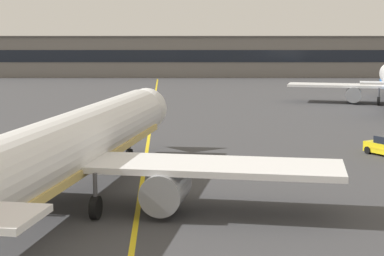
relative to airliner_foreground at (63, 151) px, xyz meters
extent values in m
cube|color=yellow|center=(3.61, 18.01, -3.37)|extent=(8.04, 179.85, 0.01)
cylinder|color=white|center=(0.02, 0.14, 0.13)|extent=(9.81, 36.13, 3.80)
cone|color=white|center=(3.27, 19.17, 0.13)|extent=(4.00, 3.17, 3.61)
cube|color=#DBBC66|center=(0.02, 0.14, -0.91)|extent=(9.25, 33.27, 0.44)
cube|color=black|center=(2.95, 17.30, 0.80)|extent=(2.99, 1.56, 0.60)
cube|color=white|center=(0.13, 0.74, -0.72)|extent=(32.35, 10.12, 0.36)
cylinder|color=gray|center=(6.07, -1.29, -1.94)|extent=(2.87, 3.94, 2.30)
cylinder|color=black|center=(6.38, 0.53, -1.94)|extent=(1.96, 0.51, 1.95)
cylinder|color=#4C4C51|center=(2.47, 14.44, -1.89)|extent=(0.24, 0.24, 1.60)
cylinder|color=black|center=(2.47, 14.44, -2.92)|extent=(0.55, 0.95, 0.90)
cylinder|color=#4C4C51|center=(-2.87, -1.39, -1.59)|extent=(0.24, 0.24, 1.60)
cylinder|color=black|center=(-2.87, -1.39, -2.72)|extent=(0.61, 1.35, 1.30)
cylinder|color=#4C4C51|center=(2.25, -2.26, -1.59)|extent=(0.24, 0.24, 1.60)
cylinder|color=black|center=(2.25, -2.26, -2.72)|extent=(0.61, 1.35, 1.30)
cylinder|color=gray|center=(31.05, 56.41, -1.98)|extent=(3.02, 3.93, 2.23)
cylinder|color=black|center=(31.49, 58.15, -1.98)|extent=(1.88, 0.63, 1.90)
cylinder|color=#4C4C51|center=(34.06, 54.05, -1.65)|extent=(0.23, 0.23, 1.55)
cylinder|color=black|center=(34.06, 54.05, -2.74)|extent=(0.69, 1.32, 1.26)
cylinder|color=black|center=(23.91, 17.88, -3.05)|extent=(0.51, 0.66, 0.64)
cylinder|color=black|center=(22.40, 16.98, -3.05)|extent=(0.51, 0.66, 0.64)
cube|color=slate|center=(3.76, 118.29, 1.27)|extent=(153.44, 12.00, 9.27)
cube|color=black|center=(3.76, 112.24, 1.67)|extent=(147.30, 0.12, 2.80)
cube|color=#4E4A47|center=(3.76, 118.29, 6.10)|extent=(153.84, 12.40, 0.40)
camera|label=1|loc=(7.52, -36.03, 6.65)|focal=59.63mm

